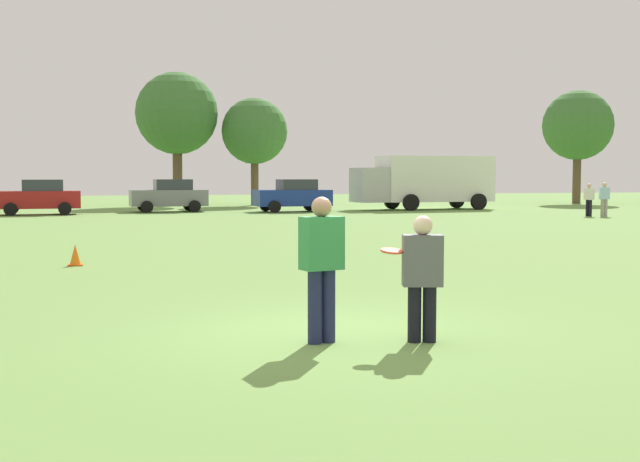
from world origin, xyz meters
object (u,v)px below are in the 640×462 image
Objects in this scene: player_thrower at (322,261)px; bystander_sideline_watcher at (604,197)px; frisbee at (392,251)px; parked_car_near_right at (293,195)px; box_truck at (426,180)px; player_defender at (422,272)px; parked_car_center at (39,197)px; bystander_far_jogger at (589,198)px; traffic_cone at (75,255)px; parked_car_mid_right at (169,195)px.

bystander_sideline_watcher is at bearing 50.69° from player_thrower.
player_thrower is 0.84m from frisbee.
parked_car_near_right is 0.50× the size of box_truck.
parked_car_center reaches higher than player_defender.
bystander_far_jogger is (26.64, -8.68, -0.00)m from parked_car_center.
bystander_sideline_watcher is (21.02, 25.67, -0.04)m from player_thrower.
parked_car_near_right is at bearing 80.17° from player_defender.
player_thrower reaches higher than bystander_far_jogger.
parked_car_center reaches higher than bystander_far_jogger.
player_thrower is 0.41× the size of parked_car_center.
player_defender is 0.45m from frisbee.
bystander_sideline_watcher reaches higher than bystander_far_jogger.
frisbee is 0.17× the size of bystander_far_jogger.
player_defender is 0.94× the size of bystander_far_jogger.
box_truck is at bearing 118.51° from bystander_sideline_watcher.
bystander_far_jogger is at bearing -18.05° from parked_car_center.
bystander_sideline_watcher is (19.83, 25.91, 0.10)m from player_defender.
frisbee is 35.52m from parked_car_center.
player_thrower is at bearing -101.79° from parked_car_near_right.
frisbee is at bearing -100.44° from parked_car_near_right.
parked_car_center reaches higher than traffic_cone.
box_truck is (18.84, 26.34, 1.52)m from traffic_cone.
bystander_sideline_watcher is at bearing -18.14° from parked_car_center.
player_thrower is 33.18m from bystander_sideline_watcher.
parked_car_near_right is 16.46m from bystander_sideline_watcher.
bystander_sideline_watcher is (27.31, -8.95, 0.02)m from parked_car_center.
parked_car_near_right reaches higher than player_defender.
bystander_sideline_watcher is at bearing -61.49° from box_truck.
bystander_far_jogger is at bearing -27.59° from parked_car_mid_right.
box_truck is (14.38, 35.95, 0.90)m from player_defender.
parked_car_near_right is at bearing 78.21° from player_thrower.
box_truck is 5.15× the size of bystander_sideline_watcher.
player_thrower is at bearing -113.56° from box_truck.
parked_car_mid_right is 23.13m from bystander_sideline_watcher.
traffic_cone is (-4.46, 9.61, -0.62)m from player_defender.
parked_car_mid_right reaches higher than player_defender.
parked_car_near_right is at bearing 0.18° from parked_car_center.
traffic_cone is 27.40m from parked_car_near_right.
parked_car_center is at bearing 161.86° from bystander_sideline_watcher.
parked_car_center is (-7.48, 34.86, 0.08)m from player_defender.
bystander_sideline_watcher is 1.03× the size of bystander_far_jogger.
bystander_sideline_watcher reaches higher than player_defender.
parked_car_center is at bearing -165.93° from parked_car_mid_right.
parked_car_mid_right is 0.50× the size of box_truck.
parked_car_center is (-6.30, 34.62, -0.06)m from player_thrower.
parked_car_center is 2.65× the size of bystander_far_jogger.
player_defender is at bearing -65.09° from traffic_cone.
box_truck is 10.91m from bystander_far_jogger.
frisbee is 0.57× the size of traffic_cone.
player_thrower is 35.41m from parked_car_near_right.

